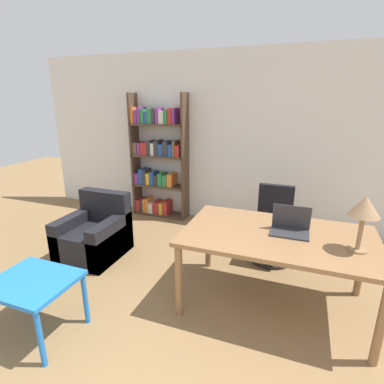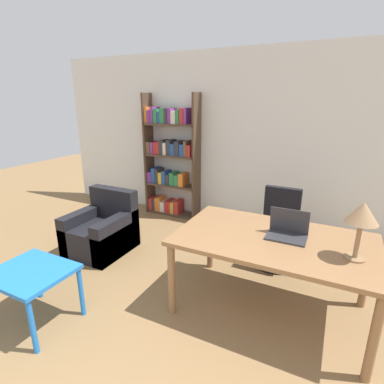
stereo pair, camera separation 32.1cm
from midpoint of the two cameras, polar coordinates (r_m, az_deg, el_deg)
wall_back at (r=4.71m, az=11.85°, el=9.31°), size 8.00×0.06×2.70m
desk at (r=2.92m, az=12.93°, el=-9.32°), size 1.76×1.04×0.77m
laptop at (r=2.92m, az=15.24°, el=-6.52°), size 0.35×0.24×0.25m
table_lamp at (r=2.67m, az=27.14°, el=-2.89°), size 0.24×0.24×0.48m
office_chair at (r=3.89m, az=12.89°, el=-6.56°), size 0.52×0.52×0.95m
side_table_blue at (r=3.03m, az=-30.85°, el=-15.47°), size 0.68×0.58×0.53m
armchair at (r=4.19m, az=-20.17°, el=-7.86°), size 0.72×0.78×0.80m
bookshelf at (r=5.16m, az=-8.45°, el=5.83°), size 0.97×0.28×2.08m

